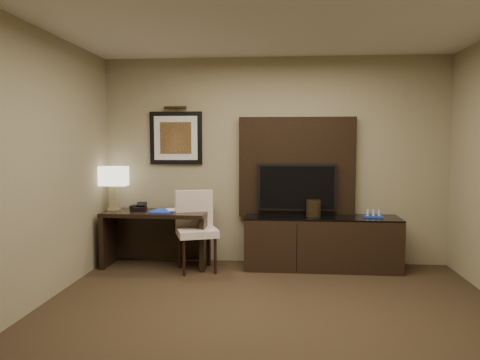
# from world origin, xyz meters

# --- Properties ---
(floor) EXTENTS (4.50, 5.00, 0.01)m
(floor) POSITION_xyz_m (0.00, 0.00, -0.01)
(floor) COLOR #2E2114
(floor) RESTS_ON ground
(wall_back) EXTENTS (4.50, 0.01, 2.70)m
(wall_back) POSITION_xyz_m (0.00, 2.50, 1.35)
(wall_back) COLOR gray
(wall_back) RESTS_ON floor
(wall_front) EXTENTS (4.50, 0.01, 2.70)m
(wall_front) POSITION_xyz_m (0.00, -2.50, 1.35)
(wall_front) COLOR gray
(wall_front) RESTS_ON floor
(desk) EXTENTS (1.35, 0.62, 0.71)m
(desk) POSITION_xyz_m (-1.50, 2.15, 0.36)
(desk) COLOR black
(desk) RESTS_ON floor
(credenza) EXTENTS (1.93, 0.55, 0.66)m
(credenza) POSITION_xyz_m (0.61, 2.20, 0.33)
(credenza) COLOR black
(credenza) RESTS_ON floor
(tv_wall_panel) EXTENTS (1.50, 0.12, 1.30)m
(tv_wall_panel) POSITION_xyz_m (0.30, 2.44, 1.27)
(tv_wall_panel) COLOR black
(tv_wall_panel) RESTS_ON wall_back
(tv) EXTENTS (1.00, 0.08, 0.60)m
(tv) POSITION_xyz_m (0.30, 2.34, 1.02)
(tv) COLOR black
(tv) RESTS_ON tv_wall_panel
(artwork) EXTENTS (0.70, 0.04, 0.70)m
(artwork) POSITION_xyz_m (-1.30, 2.48, 1.65)
(artwork) COLOR black
(artwork) RESTS_ON wall_back
(picture_light) EXTENTS (0.04, 0.04, 0.30)m
(picture_light) POSITION_xyz_m (-1.30, 2.44, 2.05)
(picture_light) COLOR #3F2E14
(picture_light) RESTS_ON wall_back
(desk_chair) EXTENTS (0.63, 0.68, 0.99)m
(desk_chair) POSITION_xyz_m (-0.94, 1.96, 0.50)
(desk_chair) COLOR beige
(desk_chair) RESTS_ON floor
(table_lamp) EXTENTS (0.35, 0.21, 0.56)m
(table_lamp) POSITION_xyz_m (-2.08, 2.23, 0.99)
(table_lamp) COLOR tan
(table_lamp) RESTS_ON desk
(desk_phone) EXTENTS (0.20, 0.19, 0.10)m
(desk_phone) POSITION_xyz_m (-1.73, 2.17, 0.76)
(desk_phone) COLOR black
(desk_phone) RESTS_ON desk
(blue_folder) EXTENTS (0.29, 0.37, 0.02)m
(blue_folder) POSITION_xyz_m (-1.39, 2.09, 0.72)
(blue_folder) COLOR #1A37AE
(blue_folder) RESTS_ON desk
(book) EXTENTS (0.17, 0.09, 0.24)m
(book) POSITION_xyz_m (-1.36, 2.16, 0.83)
(book) COLOR tan
(book) RESTS_ON desk
(water_bottle) EXTENTS (0.08, 0.08, 0.18)m
(water_bottle) POSITION_xyz_m (-1.06, 2.22, 0.80)
(water_bottle) COLOR silver
(water_bottle) RESTS_ON desk
(ice_bucket) EXTENTS (0.22, 0.22, 0.21)m
(ice_bucket) POSITION_xyz_m (0.51, 2.21, 0.77)
(ice_bucket) COLOR black
(ice_bucket) RESTS_ON credenza
(minibar_tray) EXTENTS (0.24, 0.16, 0.08)m
(minibar_tray) POSITION_xyz_m (1.24, 2.19, 0.70)
(minibar_tray) COLOR #1C38B6
(minibar_tray) RESTS_ON credenza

